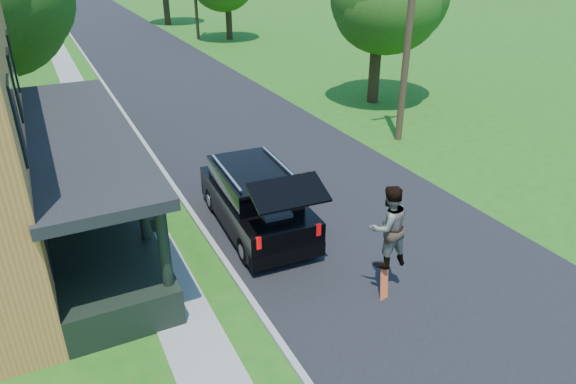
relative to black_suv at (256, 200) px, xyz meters
name	(u,v)px	position (x,y,z in m)	size (l,w,h in m)	color
ground	(420,281)	(2.58, -4.15, -0.92)	(140.00, 140.00, 0.00)	#1B6213
street	(187,89)	(2.58, 15.85, -0.92)	(8.00, 120.00, 0.02)	black
curb	(113,98)	(-1.47, 15.85, -0.92)	(0.15, 120.00, 0.12)	#9D9E98
sidewalk	(82,102)	(-3.02, 15.85, -0.92)	(1.30, 120.00, 0.03)	gray
black_suv	(256,200)	(0.00, 0.00, 0.00)	(2.24, 5.26, 2.41)	black
skateboarder	(388,227)	(1.58, -3.96, 0.77)	(1.00, 0.79, 2.01)	black
skateboard	(384,286)	(1.43, -4.20, -0.66)	(0.44, 0.41, 0.81)	#B23B0F
utility_pole_near	(409,25)	(8.21, 4.15, 3.70)	(1.70, 0.29, 8.95)	#40311D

